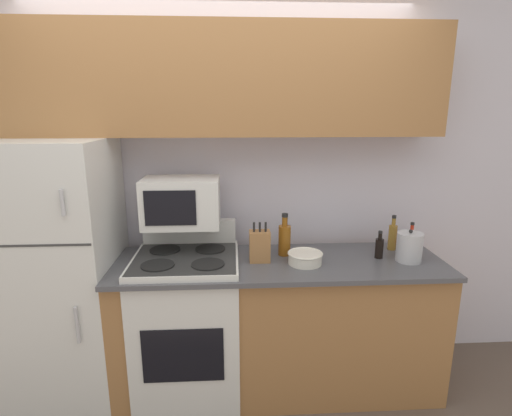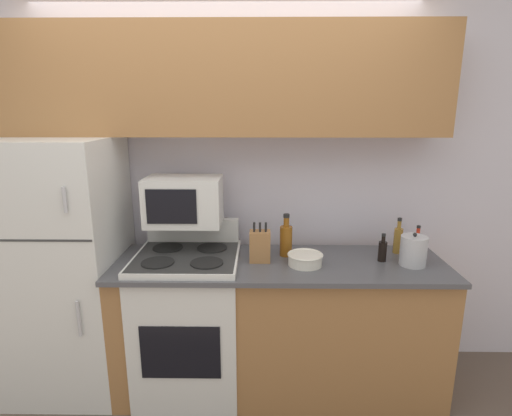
# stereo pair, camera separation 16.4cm
# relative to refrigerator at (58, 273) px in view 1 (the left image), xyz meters

# --- Properties ---
(wall_back) EXTENTS (8.00, 0.05, 2.55)m
(wall_back) POSITION_rel_refrigerator_xyz_m (1.04, 0.38, 0.44)
(wall_back) COLOR silver
(wall_back) RESTS_ON ground_plane
(lower_cabinets) EXTENTS (2.07, 0.64, 0.91)m
(lower_cabinets) POSITION_rel_refrigerator_xyz_m (1.39, -0.04, -0.38)
(lower_cabinets) COLOR #9E6B3D
(lower_cabinets) RESTS_ON ground_plane
(refrigerator) EXTENTS (0.72, 0.71, 1.67)m
(refrigerator) POSITION_rel_refrigerator_xyz_m (0.00, 0.00, 0.00)
(refrigerator) COLOR silver
(refrigerator) RESTS_ON ground_plane
(upper_cabinets) EXTENTS (2.79, 0.31, 0.67)m
(upper_cabinets) POSITION_rel_refrigerator_xyz_m (1.04, 0.20, 1.17)
(upper_cabinets) COLOR #9E6B3D
(upper_cabinets) RESTS_ON refrigerator
(stove) EXTENTS (0.65, 0.62, 1.10)m
(stove) POSITION_rel_refrigerator_xyz_m (0.81, -0.05, -0.35)
(stove) COLOR silver
(stove) RESTS_ON ground_plane
(microwave) EXTENTS (0.48, 0.31, 0.31)m
(microwave) POSITION_rel_refrigerator_xyz_m (0.78, 0.08, 0.43)
(microwave) COLOR silver
(microwave) RESTS_ON stove
(knife_block) EXTENTS (0.13, 0.10, 0.26)m
(knife_block) POSITION_rel_refrigerator_xyz_m (1.27, -0.05, 0.17)
(knife_block) COLOR #9E6B3D
(knife_block) RESTS_ON lower_cabinets
(bowl) EXTENTS (0.22, 0.22, 0.07)m
(bowl) POSITION_rel_refrigerator_xyz_m (1.55, -0.11, 0.11)
(bowl) COLOR silver
(bowl) RESTS_ON lower_cabinets
(bottle_whiskey) EXTENTS (0.08, 0.08, 0.28)m
(bottle_whiskey) POSITION_rel_refrigerator_xyz_m (1.44, 0.05, 0.18)
(bottle_whiskey) COLOR brown
(bottle_whiskey) RESTS_ON lower_cabinets
(bottle_vinegar) EXTENTS (0.06, 0.06, 0.24)m
(bottle_vinegar) POSITION_rel_refrigerator_xyz_m (2.18, 0.11, 0.17)
(bottle_vinegar) COLOR olive
(bottle_vinegar) RESTS_ON lower_cabinets
(bottle_hot_sauce) EXTENTS (0.05, 0.05, 0.20)m
(bottle_hot_sauce) POSITION_rel_refrigerator_xyz_m (2.30, 0.07, 0.15)
(bottle_hot_sauce) COLOR red
(bottle_hot_sauce) RESTS_ON lower_cabinets
(bottle_soy_sauce) EXTENTS (0.05, 0.05, 0.18)m
(bottle_soy_sauce) POSITION_rel_refrigerator_xyz_m (2.04, -0.04, 0.14)
(bottle_soy_sauce) COLOR black
(bottle_soy_sauce) RESTS_ON lower_cabinets
(kettle) EXTENTS (0.16, 0.16, 0.21)m
(kettle) POSITION_rel_refrigerator_xyz_m (2.21, -0.10, 0.16)
(kettle) COLOR #B7B7BC
(kettle) RESTS_ON lower_cabinets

